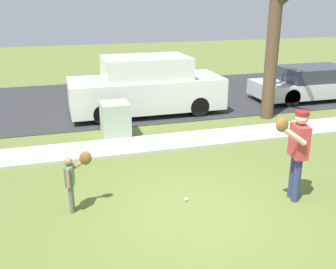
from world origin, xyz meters
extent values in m
plane|color=olive|center=(0.00, 3.50, 0.00)|extent=(48.00, 48.00, 0.00)
cube|color=#B2B2AD|center=(0.00, 3.60, 0.03)|extent=(36.00, 1.20, 0.06)
cube|color=#2D2D30|center=(0.00, 8.60, 0.01)|extent=(36.00, 6.80, 0.02)
cylinder|color=navy|center=(1.91, -0.13, 0.44)|extent=(0.14, 0.14, 0.88)
cylinder|color=navy|center=(1.94, 0.04, 0.44)|extent=(0.14, 0.14, 0.88)
cube|color=#B73838|center=(1.93, -0.04, 1.19)|extent=(0.31, 0.46, 0.62)
sphere|color=beige|center=(1.93, -0.04, 1.64)|extent=(0.24, 0.24, 0.24)
cylinder|color=maroon|center=(1.93, -0.04, 1.73)|extent=(0.25, 0.25, 0.07)
cylinder|color=beige|center=(1.62, -0.25, 1.42)|extent=(0.55, 0.19, 0.42)
ellipsoid|color=brown|center=(1.42, -0.22, 1.61)|extent=(0.24, 0.18, 0.26)
cylinder|color=beige|center=(1.97, 0.22, 1.21)|extent=(0.10, 0.10, 0.59)
cylinder|color=#6B6656|center=(-2.19, 0.73, 0.27)|extent=(0.08, 0.08, 0.53)
cylinder|color=#6B6656|center=(-2.21, 0.63, 0.27)|extent=(0.08, 0.08, 0.53)
cube|color=#4C7251|center=(-2.20, 0.68, 0.72)|extent=(0.19, 0.28, 0.38)
sphere|color=#A87A5B|center=(-2.20, 0.68, 0.99)|extent=(0.14, 0.14, 0.14)
cylinder|color=#A87A5B|center=(-2.02, 0.81, 0.86)|extent=(0.33, 0.12, 0.25)
ellipsoid|color=brown|center=(-1.90, 0.79, 0.97)|extent=(0.24, 0.18, 0.26)
cylinder|color=#A87A5B|center=(-2.23, 0.52, 0.73)|extent=(0.06, 0.06, 0.35)
sphere|color=white|center=(-0.09, 0.45, 0.04)|extent=(0.07, 0.07, 0.07)
cube|color=#9EB293|center=(-0.78, 4.55, 0.48)|extent=(0.77, 0.79, 0.97)
cylinder|color=brown|center=(4.21, 4.97, 2.86)|extent=(0.39, 0.39, 5.71)
cube|color=silver|center=(0.58, 6.55, 0.70)|extent=(5.00, 1.95, 1.00)
cube|color=silver|center=(0.58, 6.55, 1.55)|extent=(2.75, 1.79, 0.70)
cylinder|color=black|center=(2.13, 7.41, 0.34)|extent=(0.64, 0.22, 0.64)
cylinder|color=black|center=(2.13, 5.68, 0.34)|extent=(0.64, 0.22, 0.64)
cylinder|color=black|center=(-0.97, 7.41, 0.34)|extent=(0.64, 0.22, 0.64)
cylinder|color=black|center=(-0.97, 5.68, 0.34)|extent=(0.64, 0.22, 0.64)
cube|color=silver|center=(7.10, 6.66, 0.47)|extent=(4.60, 1.80, 0.55)
cube|color=#2D333D|center=(7.10, 6.66, 1.00)|extent=(2.53, 1.66, 0.50)
cylinder|color=black|center=(8.52, 7.45, 0.34)|extent=(0.64, 0.22, 0.64)
cylinder|color=black|center=(5.67, 7.45, 0.34)|extent=(0.64, 0.22, 0.64)
cylinder|color=black|center=(5.67, 5.87, 0.34)|extent=(0.64, 0.22, 0.64)
camera|label=1|loc=(-2.29, -5.87, 3.70)|focal=41.95mm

